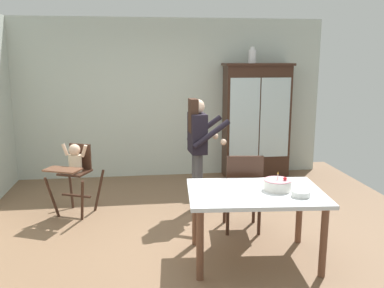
% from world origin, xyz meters
% --- Properties ---
extents(ground_plane, '(6.24, 6.24, 0.00)m').
position_xyz_m(ground_plane, '(0.00, 0.00, 0.00)').
color(ground_plane, brown).
extents(wall_back, '(5.32, 0.06, 2.70)m').
position_xyz_m(wall_back, '(0.00, 2.63, 1.35)').
color(wall_back, beige).
rests_on(wall_back, ground_plane).
extents(china_cabinet, '(1.17, 0.48, 1.96)m').
position_xyz_m(china_cabinet, '(1.47, 2.37, 0.98)').
color(china_cabinet, '#382116').
rests_on(china_cabinet, ground_plane).
extents(ceramic_vase, '(0.13, 0.13, 0.27)m').
position_xyz_m(ceramic_vase, '(1.37, 2.37, 2.07)').
color(ceramic_vase, white).
rests_on(ceramic_vase, china_cabinet).
extents(high_chair_with_toddler, '(0.75, 0.82, 0.95)m').
position_xyz_m(high_chair_with_toddler, '(-1.39, 0.89, 0.65)').
color(high_chair_with_toddler, '#382116').
rests_on(high_chair_with_toddler, ground_plane).
extents(adult_person, '(0.52, 0.51, 1.53)m').
position_xyz_m(adult_person, '(0.22, 0.77, 0.97)').
color(adult_person, '#47474C').
rests_on(adult_person, ground_plane).
extents(dining_table, '(1.42, 1.04, 0.74)m').
position_xyz_m(dining_table, '(0.60, -0.67, 0.64)').
color(dining_table, silver).
rests_on(dining_table, ground_plane).
extents(birthday_cake, '(0.28, 0.28, 0.19)m').
position_xyz_m(birthday_cake, '(0.83, -0.66, 0.79)').
color(birthday_cake, white).
rests_on(birthday_cake, dining_table).
extents(serving_bowl, '(0.18, 0.18, 0.05)m').
position_xyz_m(serving_bowl, '(0.99, -0.88, 0.77)').
color(serving_bowl, silver).
rests_on(serving_bowl, dining_table).
extents(dining_chair_far_side, '(0.48, 0.48, 0.96)m').
position_xyz_m(dining_chair_far_side, '(0.65, 0.02, 0.56)').
color(dining_chair_far_side, '#382116').
rests_on(dining_chair_far_side, ground_plane).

